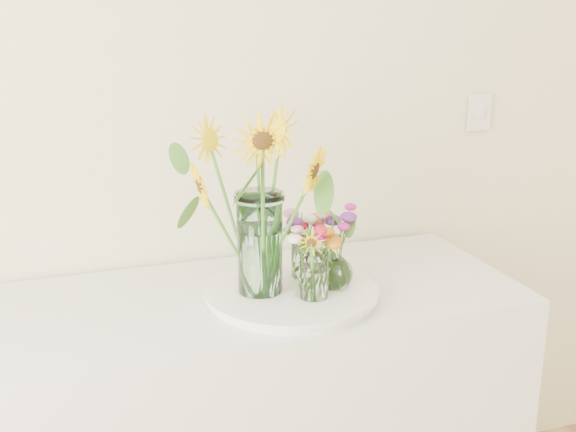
% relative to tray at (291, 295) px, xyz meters
% --- Properties ---
extents(tray, '(0.43, 0.43, 0.02)m').
position_rel_tray_xyz_m(tray, '(0.00, 0.00, 0.00)').
color(tray, white).
rests_on(tray, counter).
extents(mason_jar, '(0.12, 0.12, 0.27)m').
position_rel_tray_xyz_m(mason_jar, '(-0.08, 0.01, 0.15)').
color(mason_jar, '#B3E6DB').
rests_on(mason_jar, tray).
extents(sunflower_bouquet, '(0.63, 0.63, 0.52)m').
position_rel_tray_xyz_m(sunflower_bouquet, '(-0.08, 0.01, 0.27)').
color(sunflower_bouquet, yellow).
rests_on(sunflower_bouquet, tray).
extents(small_vase_a, '(0.07, 0.07, 0.13)m').
position_rel_tray_xyz_m(small_vase_a, '(0.04, -0.07, 0.08)').
color(small_vase_a, white).
rests_on(small_vase_a, tray).
extents(wildflower_posy_a, '(0.18, 0.18, 0.22)m').
position_rel_tray_xyz_m(wildflower_posy_a, '(0.04, -0.07, 0.12)').
color(wildflower_posy_a, orange).
rests_on(wildflower_posy_a, tray).
extents(small_vase_b, '(0.10, 0.10, 0.15)m').
position_rel_tray_xyz_m(small_vase_b, '(0.11, -0.02, 0.09)').
color(small_vase_b, white).
rests_on(small_vase_b, tray).
extents(wildflower_posy_b, '(0.19, 0.19, 0.24)m').
position_rel_tray_xyz_m(wildflower_posy_b, '(0.11, -0.02, 0.13)').
color(wildflower_posy_b, orange).
rests_on(wildflower_posy_b, tray).
extents(small_vase_c, '(0.08, 0.08, 0.12)m').
position_rel_tray_xyz_m(small_vase_c, '(0.06, 0.08, 0.07)').
color(small_vase_c, white).
rests_on(small_vase_c, tray).
extents(wildflower_posy_c, '(0.18, 0.18, 0.21)m').
position_rel_tray_xyz_m(wildflower_posy_c, '(0.06, 0.08, 0.12)').
color(wildflower_posy_c, orange).
rests_on(wildflower_posy_c, tray).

